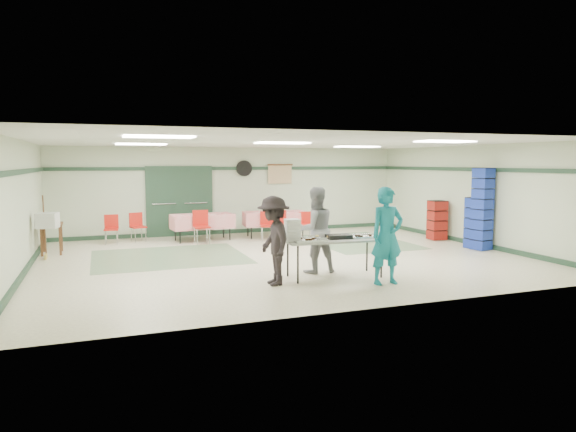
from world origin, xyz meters
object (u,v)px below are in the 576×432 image
object	(u,v)px
crate_stack_blue_b	(475,223)
office_printer	(47,220)
serving_table	(335,241)
volunteer_teal	(387,236)
dining_table_b	(202,221)
chair_a	(283,222)
printer_table	(51,228)
chair_b	(267,223)
volunteer_dark	(274,241)
dining_table_a	(275,218)
broom	(45,226)
chair_loose_a	(137,224)
crate_stack_blue_a	(482,209)
chair_loose_b	(111,226)
crate_stack_red	(437,220)
volunteer_grey	(315,230)
chair_d	(201,223)
chair_c	(305,222)

from	to	relation	value
crate_stack_blue_b	office_printer	size ratio (longest dim) A/B	3.02
serving_table	volunteer_teal	size ratio (longest dim) A/B	1.13
dining_table_b	chair_a	world-z (taller)	chair_a
volunteer_teal	printer_table	xyz separation A→B (m)	(-6.07, 5.58, -0.27)
chair_b	serving_table	bearing A→B (deg)	-79.85
volunteer_dark	volunteer_teal	bearing A→B (deg)	73.23
dining_table_a	broom	distance (m)	6.35
serving_table	office_printer	world-z (taller)	office_printer
chair_loose_a	crate_stack_blue_a	distance (m)	9.36
chair_loose_b	office_printer	world-z (taller)	office_printer
dining_table_a	chair_loose_a	bearing A→B (deg)	179.46
volunteer_teal	dining_table_b	size ratio (longest dim) A/B	1.00
crate_stack_red	printer_table	size ratio (longest dim) A/B	1.43
serving_table	volunteer_grey	distance (m)	0.58
volunteer_teal	chair_d	size ratio (longest dim) A/B	1.94
volunteer_teal	crate_stack_blue_a	size ratio (longest dim) A/B	0.85
chair_c	crate_stack_red	bearing A→B (deg)	-14.98
crate_stack_blue_a	printer_table	distance (m)	10.79
office_printer	dining_table_a	bearing A→B (deg)	28.62
chair_c	crate_stack_blue_a	size ratio (longest dim) A/B	0.37
volunteer_teal	crate_stack_blue_a	distance (m)	4.86
volunteer_dark	dining_table_a	size ratio (longest dim) A/B	0.84
dining_table_b	crate_stack_blue_a	bearing A→B (deg)	-37.12
chair_b	chair_loose_b	distance (m)	4.31
dining_table_b	crate_stack_blue_a	distance (m)	7.59
serving_table	chair_d	world-z (taller)	chair_d
dining_table_a	chair_a	distance (m)	0.58
volunteer_teal	volunteer_grey	bearing A→B (deg)	120.49
crate_stack_blue_a	broom	size ratio (longest dim) A/B	1.43
chair_loose_b	printer_table	bearing A→B (deg)	-136.73
volunteer_grey	crate_stack_blue_a	xyz separation A→B (m)	(5.08, 1.02, 0.18)
volunteer_grey	crate_stack_blue_b	xyz separation A→B (m)	(5.08, 1.25, -0.21)
volunteer_teal	volunteer_dark	world-z (taller)	volunteer_teal
chair_c	chair_d	bearing A→B (deg)	-170.41
crate_stack_red	broom	size ratio (longest dim) A/B	0.78
volunteer_grey	crate_stack_blue_a	distance (m)	5.18
chair_a	crate_stack_red	xyz separation A→B (m)	(4.17, -1.61, 0.06)
volunteer_dark	chair_loose_b	distance (m)	6.62
serving_table	crate_stack_blue_b	world-z (taller)	crate_stack_blue_b
chair_b	dining_table_b	bearing A→B (deg)	174.83
chair_loose_b	office_printer	bearing A→B (deg)	-120.19
chair_d	crate_stack_blue_b	world-z (taller)	crate_stack_blue_b
volunteer_grey	chair_b	distance (m)	4.51
printer_table	crate_stack_red	bearing A→B (deg)	-8.50
dining_table_a	office_printer	xyz separation A→B (m)	(-6.08, -1.73, 0.35)
chair_c	chair_loose_b	bearing A→B (deg)	-179.07
chair_a	printer_table	xyz separation A→B (m)	(-6.13, -0.27, 0.11)
volunteer_grey	chair_c	xyz separation A→B (m)	(1.61, 4.47, -0.40)
chair_b	crate_stack_blue_b	bearing A→B (deg)	-21.88
chair_c	crate_stack_blue_a	xyz separation A→B (m)	(3.47, -3.45, 0.58)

